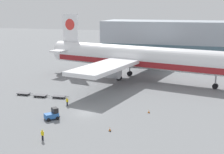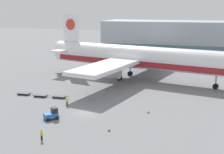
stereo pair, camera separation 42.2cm
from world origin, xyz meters
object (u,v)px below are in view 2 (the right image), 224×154
airplane_main (137,58)px  baggage_dolly_second (40,95)px  traffic_cone_near (148,111)px  baggage_tug_foreground (52,114)px  traffic_cone_far (109,129)px  baggage_dolly_lead (24,93)px  ground_crew_near (67,101)px  baggage_dolly_third (59,96)px  ground_crew_far (41,134)px

airplane_main → baggage_dolly_second: bearing=-113.6°
baggage_dolly_second → traffic_cone_near: bearing=-11.1°
airplane_main → baggage_dolly_second: (-16.20, -22.12, -5.45)m
baggage_tug_foreground → traffic_cone_near: baggage_tug_foreground is taller
traffic_cone_far → baggage_dolly_lead: bearing=149.3°
baggage_tug_foreground → traffic_cone_far: (10.97, -2.24, -0.55)m
baggage_dolly_lead → traffic_cone_far: (24.06, -14.28, -0.06)m
ground_crew_near → baggage_dolly_second: bearing=-9.2°
airplane_main → traffic_cone_near: bearing=-60.4°
traffic_cone_far → baggage_tug_foreground: bearing=168.5°
baggage_tug_foreground → ground_crew_near: size_ratio=1.60×
baggage_tug_foreground → baggage_dolly_third: 12.91m
ground_crew_far → baggage_dolly_second: bearing=-44.5°
ground_crew_far → traffic_cone_far: bearing=-128.0°
airplane_main → baggage_dolly_lead: (-20.50, -21.75, -5.45)m
baggage_tug_foreground → traffic_cone_far: 11.21m
baggage_dolly_second → ground_crew_near: 9.20m
baggage_dolly_second → ground_crew_far: (11.43, -20.02, 0.58)m
baggage_tug_foreground → baggage_dolly_second: 14.61m
airplane_main → ground_crew_far: size_ratio=34.54×
baggage_dolly_third → traffic_cone_near: 20.35m
baggage_dolly_lead → ground_crew_far: (15.73, -20.39, 0.58)m
baggage_dolly_second → ground_crew_near: ground_crew_near is taller
baggage_tug_foreground → ground_crew_near: 7.50m
ground_crew_far → traffic_cone_near: (12.70, 16.30, -0.68)m
baggage_dolly_lead → baggage_dolly_second: bearing=-7.3°
baggage_tug_foreground → baggage_dolly_second: bearing=79.7°
baggage_tug_foreground → traffic_cone_near: bearing=-19.9°
ground_crew_far → traffic_cone_far: ground_crew_far is taller
baggage_dolly_second → baggage_dolly_third: size_ratio=1.00×
baggage_dolly_lead → baggage_tug_foreground: bearing=-45.0°
baggage_dolly_lead → ground_crew_far: 25.76m
airplane_main → ground_crew_far: bearing=-83.9°
airplane_main → ground_crew_near: size_ratio=33.29×
baggage_dolly_lead → ground_crew_near: 13.30m
airplane_main → ground_crew_far: airplane_main is taller
baggage_dolly_lead → baggage_dolly_third: size_ratio=1.00×
traffic_cone_near → ground_crew_far: bearing=-127.9°
ground_crew_far → traffic_cone_near: size_ratio=2.82×
baggage_dolly_second → baggage_tug_foreground: bearing=-55.4°
airplane_main → traffic_cone_far: bearing=-71.8°
traffic_cone_near → traffic_cone_far: traffic_cone_far is taller
ground_crew_near → baggage_tug_foreground: bearing=112.7°
baggage_dolly_third → ground_crew_far: size_ratio=2.25×
airplane_main → baggage_dolly_lead: bearing=-120.7°
airplane_main → traffic_cone_far: size_ratio=84.80×
airplane_main → baggage_tug_foreground: (-7.42, -33.80, -4.96)m
ground_crew_far → baggage_dolly_lead: bearing=-36.6°
airplane_main → traffic_cone_far: airplane_main is taller
baggage_dolly_lead → baggage_dolly_second: (4.30, -0.37, 0.00)m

